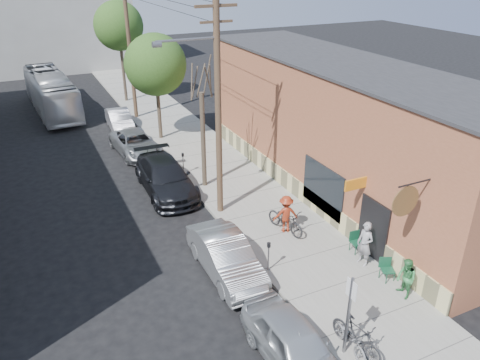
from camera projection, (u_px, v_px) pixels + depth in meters
name	position (u px, v px, depth m)	size (l,w,h in m)	color
ground	(213.00, 287.00, 17.37)	(120.00, 120.00, 0.00)	black
sidewalk	(208.00, 160.00, 27.93)	(4.50, 58.00, 0.15)	gray
cafe_building	(339.00, 128.00, 23.49)	(6.60, 20.20, 6.61)	#955337
end_cap_building	(37.00, 11.00, 48.14)	(18.00, 8.00, 12.00)	#A09F9B
sign_post	(349.00, 309.00, 13.61)	(0.07, 0.45, 2.80)	slate
parking_meter_near	(269.00, 252.00, 17.72)	(0.14, 0.14, 1.24)	slate
parking_meter_far	(183.00, 160.00, 25.69)	(0.14, 0.14, 1.24)	slate
utility_pole_near	(217.00, 103.00, 20.02)	(3.57, 0.28, 10.00)	#503A28
utility_pole_far	(129.00, 46.00, 33.07)	(1.80, 0.28, 10.00)	#503A28
tree_bare	(203.00, 141.00, 23.73)	(0.24, 0.24, 5.00)	#44392C
tree_leafy_mid	(155.00, 65.00, 29.16)	(3.88, 3.88, 6.77)	#44392C
tree_leafy_far	(119.00, 26.00, 36.70)	(3.86, 3.86, 7.94)	#44392C
patio_chair_a	(357.00, 242.00, 19.02)	(0.50, 0.50, 0.88)	#13442C
patio_chair_b	(388.00, 270.00, 17.37)	(0.50, 0.50, 0.88)	#13442C
patron_grey	(365.00, 244.00, 18.07)	(0.67, 0.44, 1.85)	gray
patron_green	(406.00, 279.00, 16.36)	(0.75, 0.58, 1.54)	#338143
cyclist	(286.00, 214.00, 20.29)	(1.11, 0.64, 1.71)	maroon
cyclist_bike	(286.00, 220.00, 20.42)	(0.74, 2.11, 1.11)	black
parked_bike_a	(357.00, 336.00, 14.13)	(0.56, 1.97, 1.18)	black
parked_bike_b	(350.00, 338.00, 14.27)	(0.58, 1.66, 0.87)	slate
car_0	(294.00, 345.00, 13.81)	(1.74, 4.33, 1.47)	silver
car_1	(226.00, 256.00, 17.84)	(1.61, 4.62, 1.52)	#9EA2A5
car_2	(165.00, 177.00, 24.05)	(2.31, 5.67, 1.65)	black
car_3	(136.00, 144.00, 28.76)	(2.23, 4.84, 1.35)	#919498
car_4	(120.00, 120.00, 32.86)	(1.45, 4.16, 1.37)	#ABABB2
bus	(51.00, 93.00, 36.26)	(2.55, 10.91, 3.04)	silver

